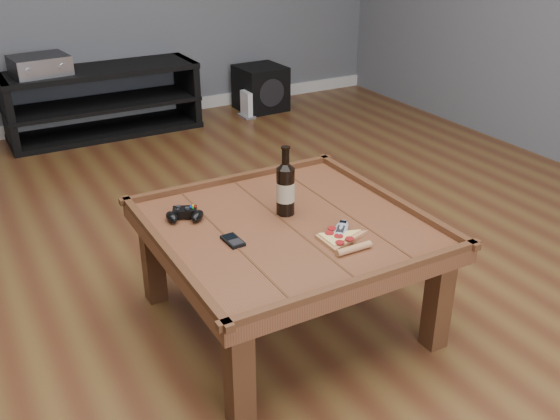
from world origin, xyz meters
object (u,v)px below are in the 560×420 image
game_console (246,105)px  media_console (103,102)px  av_receiver (40,65)px  pizza_slice (341,240)px  subwoofer (261,88)px  remote_control (341,229)px  smartphone (233,241)px  beer_bottle (285,187)px  coffee_table (287,238)px  game_controller (185,214)px

game_console → media_console: bearing=172.8°
av_receiver → game_console: 1.60m
media_console → pizza_slice: bearing=-88.1°
av_receiver → subwoofer: av_receiver is taller
media_console → remote_control: media_console is taller
smartphone → remote_control: size_ratio=0.68×
beer_bottle → smartphone: 0.33m
av_receiver → smartphone: bearing=-92.9°
media_console → pizza_slice: media_console is taller
av_receiver → subwoofer: 1.76m
game_console → coffee_table: bearing=-112.7°
beer_bottle → subwoofer: bearing=64.2°
coffee_table → game_console: bearing=66.8°
smartphone → game_console: size_ratio=0.49×
av_receiver → subwoofer: (1.72, -0.01, -0.38)m
coffee_table → av_receiver: size_ratio=2.55×
pizza_slice → av_receiver: av_receiver is taller
coffee_table → subwoofer: coffee_table is taller
media_console → remote_control: size_ratio=9.12×
subwoofer → game_console: 0.26m
pizza_slice → coffee_table: bearing=113.5°
media_console → subwoofer: media_console is taller
av_receiver → media_console: bearing=-5.5°
media_console → subwoofer: 1.32m
media_console → game_console: bearing=-7.7°
media_console → remote_control: 2.92m
av_receiver → game_console: av_receiver is taller
media_console → smartphone: 2.80m
coffee_table → remote_control: size_ratio=6.71×
coffee_table → pizza_slice: size_ratio=4.02×
coffee_table → av_receiver: av_receiver is taller
media_console → beer_bottle: beer_bottle is taller
media_console → game_console: media_console is taller
media_console → av_receiver: 0.52m
av_receiver → game_controller: bearing=-94.5°
media_console → pizza_slice: (0.10, -2.97, 0.21)m
coffee_table → media_console: bearing=90.0°
media_console → beer_bottle: (0.04, -2.66, 0.32)m
game_controller → subwoofer: (1.65, 2.50, -0.29)m
media_console → smartphone: size_ratio=13.50×
beer_bottle → game_controller: beer_bottle is taller
game_controller → av_receiver: size_ratio=0.39×
game_console → subwoofer: bearing=33.7°
media_console → av_receiver: size_ratio=3.47×
coffee_table → subwoofer: size_ratio=2.69×
beer_bottle → smartphone: beer_bottle is taller
beer_bottle → pizza_slice: bearing=-79.4°
av_receiver → beer_bottle: bearing=-86.7°
remote_control → coffee_table: bearing=175.5°
beer_bottle → pizza_slice: (0.06, -0.31, -0.10)m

